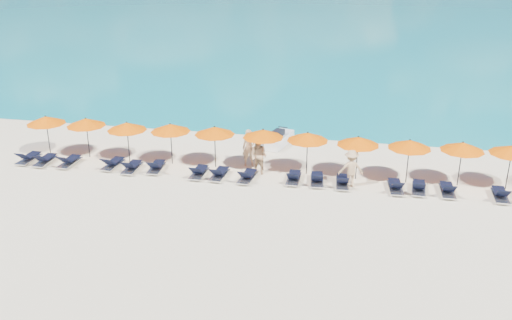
# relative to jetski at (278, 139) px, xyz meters

# --- Properties ---
(ground) EXTENTS (1400.00, 1400.00, 0.00)m
(ground) POSITION_rel_jetski_xyz_m (-0.22, -8.54, -0.38)
(ground) COLOR beige
(jetski) EXTENTS (1.53, 2.72, 0.91)m
(jetski) POSITION_rel_jetski_xyz_m (0.00, 0.00, 0.00)
(jetski) COLOR white
(jetski) RESTS_ON ground
(beachgoer_a) EXTENTS (0.82, 0.65, 1.97)m
(beachgoer_a) POSITION_rel_jetski_xyz_m (-1.03, -3.36, 0.61)
(beachgoer_a) COLOR tan
(beachgoer_a) RESTS_ON ground
(beachgoer_b) EXTENTS (1.06, 0.83, 1.92)m
(beachgoer_b) POSITION_rel_jetski_xyz_m (-0.31, -4.40, 0.58)
(beachgoer_b) COLOR tan
(beachgoer_b) RESTS_ON ground
(beachgoer_c) EXTENTS (1.30, 0.79, 1.87)m
(beachgoer_c) POSITION_rel_jetski_xyz_m (4.36, -5.06, 0.56)
(beachgoer_c) COLOR tan
(beachgoer_c) RESTS_ON ground
(umbrella_0) EXTENTS (2.10, 2.10, 2.28)m
(umbrella_0) POSITION_rel_jetski_xyz_m (-12.22, -4.00, 1.64)
(umbrella_0) COLOR black
(umbrella_0) RESTS_ON ground
(umbrella_1) EXTENTS (2.10, 2.10, 2.28)m
(umbrella_1) POSITION_rel_jetski_xyz_m (-9.90, -3.91, 1.64)
(umbrella_1) COLOR black
(umbrella_1) RESTS_ON ground
(umbrella_2) EXTENTS (2.10, 2.10, 2.28)m
(umbrella_2) POSITION_rel_jetski_xyz_m (-7.45, -4.16, 1.64)
(umbrella_2) COLOR black
(umbrella_2) RESTS_ON ground
(umbrella_3) EXTENTS (2.10, 2.10, 2.28)m
(umbrella_3) POSITION_rel_jetski_xyz_m (-5.11, -3.94, 1.64)
(umbrella_3) COLOR black
(umbrella_3) RESTS_ON ground
(umbrella_4) EXTENTS (2.10, 2.10, 2.28)m
(umbrella_4) POSITION_rel_jetski_xyz_m (-2.72, -3.94, 1.64)
(umbrella_4) COLOR black
(umbrella_4) RESTS_ON ground
(umbrella_5) EXTENTS (2.10, 2.10, 2.28)m
(umbrella_5) POSITION_rel_jetski_xyz_m (-0.18, -3.89, 1.64)
(umbrella_5) COLOR black
(umbrella_5) RESTS_ON ground
(umbrella_6) EXTENTS (2.10, 2.10, 2.28)m
(umbrella_6) POSITION_rel_jetski_xyz_m (2.09, -3.92, 1.64)
(umbrella_6) COLOR black
(umbrella_6) RESTS_ON ground
(umbrella_7) EXTENTS (2.10, 2.10, 2.28)m
(umbrella_7) POSITION_rel_jetski_xyz_m (4.60, -4.08, 1.64)
(umbrella_7) COLOR black
(umbrella_7) RESTS_ON ground
(umbrella_8) EXTENTS (2.10, 2.10, 2.28)m
(umbrella_8) POSITION_rel_jetski_xyz_m (7.05, -4.06, 1.64)
(umbrella_8) COLOR black
(umbrella_8) RESTS_ON ground
(umbrella_9) EXTENTS (2.10, 2.10, 2.28)m
(umbrella_9) POSITION_rel_jetski_xyz_m (9.51, -3.92, 1.64)
(umbrella_9) COLOR black
(umbrella_9) RESTS_ON ground
(umbrella_10) EXTENTS (2.10, 2.10, 2.28)m
(umbrella_10) POSITION_rel_jetski_xyz_m (11.74, -3.90, 1.64)
(umbrella_10) COLOR black
(umbrella_10) RESTS_ON ground
(lounger_0) EXTENTS (0.66, 1.72, 0.66)m
(lounger_0) POSITION_rel_jetski_xyz_m (-12.79, -5.23, -0.14)
(lounger_0) COLOR silver
(lounger_0) RESTS_ON ground
(lounger_1) EXTENTS (0.64, 1.71, 0.66)m
(lounger_1) POSITION_rel_jetski_xyz_m (-11.77, -5.32, -0.14)
(lounger_1) COLOR silver
(lounger_1) RESTS_ON ground
(lounger_2) EXTENTS (0.67, 1.72, 0.66)m
(lounger_2) POSITION_rel_jetski_xyz_m (-10.39, -5.26, -0.14)
(lounger_2) COLOR silver
(lounger_2) RESTS_ON ground
(lounger_3) EXTENTS (0.76, 1.75, 0.66)m
(lounger_3) POSITION_rel_jetski_xyz_m (-7.99, -5.10, -0.14)
(lounger_3) COLOR silver
(lounger_3) RESTS_ON ground
(lounger_4) EXTENTS (0.66, 1.71, 0.66)m
(lounger_4) POSITION_rel_jetski_xyz_m (-6.83, -5.33, -0.14)
(lounger_4) COLOR silver
(lounger_4) RESTS_ON ground
(lounger_5) EXTENTS (0.75, 1.74, 0.66)m
(lounger_5) POSITION_rel_jetski_xyz_m (-5.58, -5.06, -0.14)
(lounger_5) COLOR silver
(lounger_5) RESTS_ON ground
(lounger_6) EXTENTS (0.65, 1.71, 0.66)m
(lounger_6) POSITION_rel_jetski_xyz_m (-3.22, -5.31, -0.14)
(lounger_6) COLOR silver
(lounger_6) RESTS_ON ground
(lounger_7) EXTENTS (0.74, 1.74, 0.66)m
(lounger_7) POSITION_rel_jetski_xyz_m (-2.15, -5.32, -0.14)
(lounger_7) COLOR silver
(lounger_7) RESTS_ON ground
(lounger_8) EXTENTS (0.77, 1.75, 0.66)m
(lounger_8) POSITION_rel_jetski_xyz_m (-0.69, -5.36, -0.14)
(lounger_8) COLOR silver
(lounger_8) RESTS_ON ground
(lounger_9) EXTENTS (0.65, 1.71, 0.66)m
(lounger_9) POSITION_rel_jetski_xyz_m (1.59, -5.06, -0.14)
(lounger_9) COLOR silver
(lounger_9) RESTS_ON ground
(lounger_10) EXTENTS (0.79, 1.75, 0.66)m
(lounger_10) POSITION_rel_jetski_xyz_m (2.75, -5.05, -0.14)
(lounger_10) COLOR silver
(lounger_10) RESTS_ON ground
(lounger_11) EXTENTS (0.74, 1.74, 0.66)m
(lounger_11) POSITION_rel_jetski_xyz_m (4.00, -5.11, -0.14)
(lounger_11) COLOR silver
(lounger_11) RESTS_ON ground
(lounger_12) EXTENTS (0.79, 1.75, 0.66)m
(lounger_12) POSITION_rel_jetski_xyz_m (6.51, -5.18, -0.14)
(lounger_12) COLOR silver
(lounger_12) RESTS_ON ground
(lounger_13) EXTENTS (0.73, 1.74, 0.66)m
(lounger_13) POSITION_rel_jetski_xyz_m (7.59, -5.09, -0.14)
(lounger_13) COLOR silver
(lounger_13) RESTS_ON ground
(lounger_14) EXTENTS (0.65, 1.71, 0.66)m
(lounger_14) POSITION_rel_jetski_xyz_m (8.91, -5.09, -0.14)
(lounger_14) COLOR silver
(lounger_14) RESTS_ON ground
(lounger_15) EXTENTS (0.65, 1.71, 0.66)m
(lounger_15) POSITION_rel_jetski_xyz_m (11.25, -5.15, -0.14)
(lounger_15) COLOR silver
(lounger_15) RESTS_ON ground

